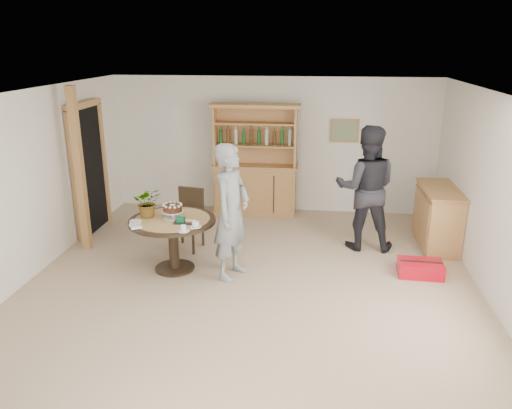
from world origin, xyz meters
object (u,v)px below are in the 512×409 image
object	(u,v)px
sideboard	(438,217)
dining_table	(173,229)
adult_person	(366,188)
dining_chair	(189,215)
red_suitcase	(420,268)
teen_boy	(231,212)
hutch	(255,177)

from	to	relation	value
sideboard	dining_table	bearing A→B (deg)	-160.56
sideboard	adult_person	bearing A→B (deg)	-169.40
dining_table	dining_chair	size ratio (longest dim) A/B	1.27
dining_chair	red_suitcase	xyz separation A→B (m)	(3.42, -0.61, -0.43)
teen_boy	dining_chair	bearing A→B (deg)	59.93
dining_table	red_suitcase	size ratio (longest dim) A/B	1.95
hutch	red_suitcase	size ratio (longest dim) A/B	3.32
teen_boy	red_suitcase	distance (m)	2.73
hutch	teen_boy	size ratio (longest dim) A/B	1.10
sideboard	teen_boy	size ratio (longest dim) A/B	0.68
dining_chair	red_suitcase	size ratio (longest dim) A/B	1.54
dining_table	teen_boy	world-z (taller)	teen_boy
dining_chair	adult_person	distance (m)	2.75
adult_person	red_suitcase	distance (m)	1.46
sideboard	red_suitcase	distance (m)	1.28
dining_table	red_suitcase	bearing A→B (deg)	3.71
hutch	sideboard	bearing A→B (deg)	-22.21
sideboard	adult_person	xyz separation A→B (m)	(-1.16, -0.22, 0.49)
dining_table	adult_person	xyz separation A→B (m)	(2.71, 1.15, 0.36)
dining_table	red_suitcase	distance (m)	3.48
sideboard	adult_person	size ratio (longest dim) A/B	0.65
dining_chair	adult_person	xyz separation A→B (m)	(2.70, 0.32, 0.43)
teen_boy	adult_person	world-z (taller)	adult_person
hutch	red_suitcase	world-z (taller)	hutch
red_suitcase	dining_table	bearing A→B (deg)	-174.21
dining_chair	adult_person	size ratio (longest dim) A/B	0.49
hutch	dining_table	size ratio (longest dim) A/B	1.70
sideboard	dining_chair	size ratio (longest dim) A/B	1.33
red_suitcase	adult_person	bearing A→B (deg)	129.82
hutch	dining_chair	size ratio (longest dim) A/B	2.16
teen_boy	red_suitcase	size ratio (longest dim) A/B	3.02
teen_boy	hutch	bearing A→B (deg)	18.26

